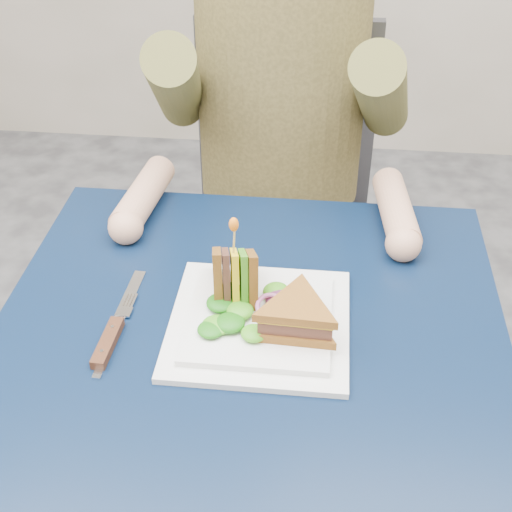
# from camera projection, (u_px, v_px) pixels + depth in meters

# --- Properties ---
(table) EXTENTS (0.75, 0.75, 0.73)m
(table) POSITION_uv_depth(u_px,v_px,m) (248.00, 373.00, 1.07)
(table) COLOR black
(table) RESTS_ON ground
(chair) EXTENTS (0.42, 0.40, 0.93)m
(chair) POSITION_uv_depth(u_px,v_px,m) (282.00, 194.00, 1.70)
(chair) COLOR #47474C
(chair) RESTS_ON ground
(diner) EXTENTS (0.54, 0.59, 0.74)m
(diner) POSITION_uv_depth(u_px,v_px,m) (281.00, 60.00, 1.39)
(diner) COLOR brown
(diner) RESTS_ON chair
(plate) EXTENTS (0.26, 0.26, 0.02)m
(plate) POSITION_uv_depth(u_px,v_px,m) (259.00, 322.00, 1.04)
(plate) COLOR white
(plate) RESTS_ON table
(sandwich_flat) EXTENTS (0.14, 0.14, 0.05)m
(sandwich_flat) POSITION_uv_depth(u_px,v_px,m) (297.00, 317.00, 0.99)
(sandwich_flat) COLOR brown
(sandwich_flat) RESTS_ON plate
(sandwich_upright) EXTENTS (0.09, 0.15, 0.15)m
(sandwich_upright) POSITION_uv_depth(u_px,v_px,m) (235.00, 276.00, 1.05)
(sandwich_upright) COLOR brown
(sandwich_upright) RESTS_ON plate
(fork) EXTENTS (0.02, 0.18, 0.01)m
(fork) POSITION_uv_depth(u_px,v_px,m) (114.00, 335.00, 1.02)
(fork) COLOR silver
(fork) RESTS_ON table
(knife) EXTENTS (0.03, 0.22, 0.02)m
(knife) POSITION_uv_depth(u_px,v_px,m) (112.00, 334.00, 1.02)
(knife) COLOR silver
(knife) RESTS_ON table
(toothpick) EXTENTS (0.01, 0.01, 0.06)m
(toothpick) POSITION_uv_depth(u_px,v_px,m) (234.00, 241.00, 1.01)
(toothpick) COLOR tan
(toothpick) RESTS_ON sandwich_upright
(toothpick_frill) EXTENTS (0.01, 0.01, 0.02)m
(toothpick_frill) POSITION_uv_depth(u_px,v_px,m) (234.00, 224.00, 0.99)
(toothpick_frill) COLOR orange
(toothpick_frill) RESTS_ON sandwich_upright
(lettuce_spill) EXTENTS (0.15, 0.13, 0.02)m
(lettuce_spill) POSITION_uv_depth(u_px,v_px,m) (263.00, 306.00, 1.03)
(lettuce_spill) COLOR #337A14
(lettuce_spill) RESTS_ON plate
(onion_ring) EXTENTS (0.04, 0.04, 0.02)m
(onion_ring) POSITION_uv_depth(u_px,v_px,m) (270.00, 306.00, 1.02)
(onion_ring) COLOR #9E4C7A
(onion_ring) RESTS_ON plate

